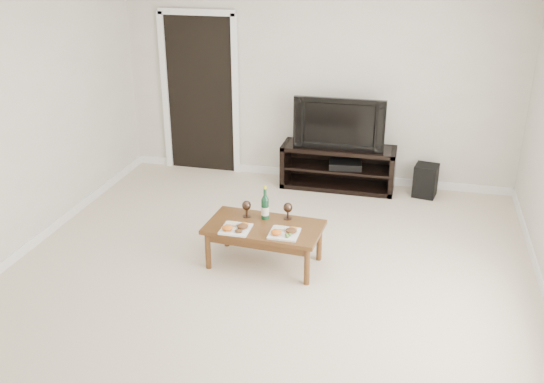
% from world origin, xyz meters
% --- Properties ---
extents(floor, '(5.50, 5.50, 0.00)m').
position_xyz_m(floor, '(0.00, 0.00, 0.00)').
color(floor, beige).
rests_on(floor, ground).
extents(back_wall, '(5.00, 0.04, 2.60)m').
position_xyz_m(back_wall, '(0.00, 2.77, 1.30)').
color(back_wall, silver).
rests_on(back_wall, ground).
extents(doorway, '(0.90, 0.02, 2.05)m').
position_xyz_m(doorway, '(-1.55, 2.73, 1.02)').
color(doorway, black).
rests_on(doorway, ground).
extents(media_console, '(1.41, 0.45, 0.55)m').
position_xyz_m(media_console, '(0.34, 2.50, 0.28)').
color(media_console, black).
rests_on(media_console, ground).
extents(television, '(1.11, 0.16, 0.64)m').
position_xyz_m(television, '(0.34, 2.50, 0.87)').
color(television, black).
rests_on(television, media_console).
extents(av_receiver, '(0.43, 0.35, 0.08)m').
position_xyz_m(av_receiver, '(0.43, 2.48, 0.33)').
color(av_receiver, black).
rests_on(av_receiver, media_console).
extents(subwoofer, '(0.31, 0.31, 0.40)m').
position_xyz_m(subwoofer, '(1.42, 2.49, 0.20)').
color(subwoofer, black).
rests_on(subwoofer, ground).
extents(coffee_table, '(1.14, 0.67, 0.42)m').
position_xyz_m(coffee_table, '(-0.08, 0.39, 0.21)').
color(coffee_table, brown).
rests_on(coffee_table, ground).
extents(plate_left, '(0.27, 0.27, 0.07)m').
position_xyz_m(plate_left, '(-0.32, 0.23, 0.45)').
color(plate_left, white).
rests_on(plate_left, coffee_table).
extents(plate_right, '(0.27, 0.27, 0.07)m').
position_xyz_m(plate_right, '(0.15, 0.25, 0.45)').
color(plate_right, white).
rests_on(plate_right, coffee_table).
extents(wine_bottle, '(0.07, 0.07, 0.35)m').
position_xyz_m(wine_bottle, '(-0.11, 0.53, 0.59)').
color(wine_bottle, '#103C22').
rests_on(wine_bottle, coffee_table).
extents(goblet_left, '(0.09, 0.09, 0.17)m').
position_xyz_m(goblet_left, '(-0.30, 0.54, 0.51)').
color(goblet_left, '#3C2A20').
rests_on(goblet_left, coffee_table).
extents(goblet_right, '(0.09, 0.09, 0.17)m').
position_xyz_m(goblet_right, '(0.11, 0.59, 0.51)').
color(goblet_right, '#3C2A20').
rests_on(goblet_right, coffee_table).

